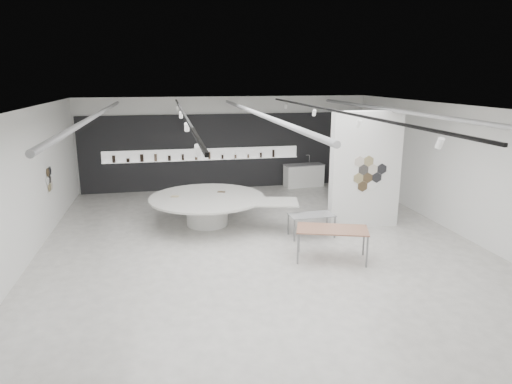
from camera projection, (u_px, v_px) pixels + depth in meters
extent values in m
cube|color=beige|center=(260.00, 245.00, 12.81)|extent=(12.00, 14.00, 0.01)
cube|color=silver|center=(261.00, 108.00, 11.87)|extent=(12.00, 14.00, 0.01)
cube|color=white|center=(226.00, 143.00, 18.99)|extent=(12.00, 0.01, 3.80)
cube|color=white|center=(375.00, 299.00, 5.68)|extent=(12.00, 0.01, 3.80)
cube|color=white|center=(459.00, 170.00, 13.47)|extent=(0.01, 14.00, 3.80)
cube|color=white|center=(22.00, 189.00, 11.20)|extent=(0.01, 14.00, 3.80)
cylinder|color=#939396|center=(95.00, 116.00, 11.59)|extent=(0.12, 12.00, 0.12)
cylinder|color=#939396|center=(257.00, 113.00, 12.39)|extent=(0.12, 12.00, 0.12)
cylinder|color=#939396|center=(399.00, 111.00, 13.18)|extent=(0.12, 12.00, 0.12)
cube|color=black|center=(183.00, 113.00, 11.51)|extent=(0.05, 13.00, 0.06)
cylinder|color=white|center=(198.00, 150.00, 6.81)|extent=(0.11, 0.18, 0.21)
cylinder|color=white|center=(187.00, 127.00, 9.94)|extent=(0.11, 0.18, 0.21)
cylinder|color=white|center=(181.00, 115.00, 13.08)|extent=(0.11, 0.18, 0.21)
cylinder|color=white|center=(177.00, 107.00, 16.22)|extent=(0.11, 0.18, 0.21)
cube|color=black|center=(333.00, 111.00, 12.27)|extent=(0.05, 13.00, 0.06)
cylinder|color=white|center=(440.00, 143.00, 7.56)|extent=(0.11, 0.18, 0.21)
cylinder|color=white|center=(359.00, 123.00, 10.70)|extent=(0.11, 0.18, 0.21)
cylinder|color=white|center=(314.00, 113.00, 13.84)|extent=(0.11, 0.18, 0.21)
cylinder|color=white|center=(286.00, 106.00, 16.97)|extent=(0.11, 0.18, 0.21)
cylinder|color=#928359|center=(50.00, 187.00, 13.72)|extent=(0.03, 0.28, 0.28)
cylinder|color=beige|center=(52.00, 185.00, 13.97)|extent=(0.03, 0.28, 0.28)
cylinder|color=black|center=(50.00, 179.00, 13.79)|extent=(0.03, 0.28, 0.28)
cylinder|color=white|center=(48.00, 181.00, 13.54)|extent=(0.03, 0.28, 0.28)
cylinder|color=#4C3C26|center=(48.00, 172.00, 13.61)|extent=(0.03, 0.28, 0.28)
cylinder|color=black|center=(50.00, 171.00, 13.85)|extent=(0.03, 0.28, 0.28)
cube|color=black|center=(226.00, 151.00, 19.02)|extent=(11.80, 0.10, 3.10)
cube|color=white|center=(203.00, 154.00, 18.78)|extent=(8.00, 0.06, 0.46)
cube|color=white|center=(203.00, 160.00, 18.78)|extent=(8.00, 0.18, 0.02)
cylinder|color=black|center=(114.00, 159.00, 18.07)|extent=(0.13, 0.13, 0.29)
cylinder|color=black|center=(128.00, 160.00, 18.19)|extent=(0.13, 0.13, 0.15)
cylinder|color=black|center=(142.00, 158.00, 18.28)|extent=(0.14, 0.14, 0.30)
cylinder|color=brown|center=(156.00, 158.00, 18.38)|extent=(0.12, 0.12, 0.29)
cylinder|color=black|center=(169.00, 158.00, 18.49)|extent=(0.12, 0.12, 0.21)
cylinder|color=black|center=(183.00, 157.00, 18.59)|extent=(0.10, 0.10, 0.25)
cylinder|color=brown|center=(196.00, 156.00, 18.69)|extent=(0.12, 0.12, 0.30)
cylinder|color=brown|center=(209.00, 156.00, 18.79)|extent=(0.10, 0.10, 0.31)
cylinder|color=black|center=(223.00, 157.00, 18.91)|extent=(0.09, 0.09, 0.17)
cylinder|color=brown|center=(235.00, 157.00, 19.01)|extent=(0.10, 0.10, 0.16)
cylinder|color=brown|center=(248.00, 156.00, 19.12)|extent=(0.09, 0.09, 0.15)
cylinder|color=black|center=(261.00, 155.00, 19.21)|extent=(0.09, 0.09, 0.21)
cylinder|color=black|center=(273.00, 153.00, 19.30)|extent=(0.11, 0.11, 0.31)
cube|color=white|center=(365.00, 170.00, 13.97)|extent=(2.20, 0.35, 3.60)
cylinder|color=#4C3C26|center=(368.00, 178.00, 13.84)|extent=(0.34, 0.03, 0.34)
cylinder|color=black|center=(377.00, 177.00, 13.90)|extent=(0.34, 0.03, 0.34)
cylinder|color=#928359|center=(358.00, 178.00, 13.79)|extent=(0.34, 0.03, 0.34)
cylinder|color=beige|center=(373.00, 169.00, 13.81)|extent=(0.34, 0.03, 0.34)
cylinder|color=black|center=(364.00, 170.00, 13.75)|extent=(0.34, 0.03, 0.34)
cylinder|color=white|center=(372.00, 186.00, 13.93)|extent=(0.34, 0.03, 0.34)
cylinder|color=#4C3C26|center=(363.00, 186.00, 13.88)|extent=(0.34, 0.03, 0.34)
cylinder|color=black|center=(382.00, 169.00, 13.86)|extent=(0.34, 0.03, 0.34)
cylinder|color=#928359|center=(369.00, 161.00, 13.71)|extent=(0.34, 0.03, 0.34)
cylinder|color=beige|center=(359.00, 161.00, 13.66)|extent=(0.34, 0.03, 0.34)
cylinder|color=white|center=(207.00, 211.00, 14.47)|extent=(1.55, 1.55, 0.86)
cylinder|color=beige|center=(207.00, 198.00, 14.36)|extent=(4.30, 4.30, 0.06)
cube|color=beige|center=(271.00, 202.00, 13.85)|extent=(1.79, 1.32, 0.06)
cube|color=#928359|center=(175.00, 196.00, 14.36)|extent=(0.28, 0.23, 0.01)
cube|color=#4C3C26|center=(221.00, 192.00, 14.93)|extent=(0.28, 0.23, 0.01)
cube|color=#8D5E49|center=(332.00, 229.00, 11.59)|extent=(1.98, 1.41, 0.03)
cube|color=slate|center=(298.00, 249.00, 11.41)|extent=(0.06, 0.06, 0.80)
cube|color=slate|center=(299.00, 238.00, 12.18)|extent=(0.06, 0.06, 0.80)
cube|color=slate|center=(367.00, 252.00, 11.20)|extent=(0.06, 0.06, 0.80)
cube|color=slate|center=(364.00, 241.00, 11.97)|extent=(0.06, 0.06, 0.80)
cube|color=gray|center=(312.00, 215.00, 13.33)|extent=(1.33, 0.70, 0.03)
cube|color=slate|center=(294.00, 231.00, 13.00)|extent=(0.04, 0.04, 0.65)
cube|color=slate|center=(288.00, 224.00, 13.55)|extent=(0.04, 0.04, 0.65)
cube|color=slate|center=(335.00, 227.00, 13.28)|extent=(0.04, 0.04, 0.65)
cube|color=slate|center=(327.00, 221.00, 13.83)|extent=(0.04, 0.04, 0.65)
cube|color=white|center=(304.00, 176.00, 19.51)|extent=(1.71, 0.80, 0.93)
cube|color=gray|center=(304.00, 165.00, 19.39)|extent=(1.76, 0.85, 0.03)
cylinder|color=silver|center=(309.00, 159.00, 19.58)|extent=(0.03, 0.03, 0.37)
cylinder|color=silver|center=(308.00, 155.00, 19.51)|extent=(0.17, 0.04, 0.02)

